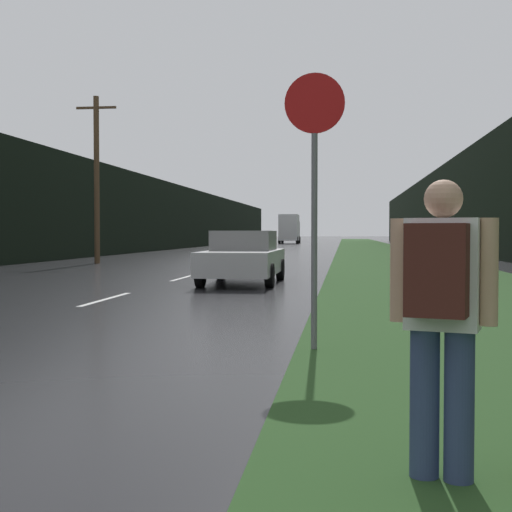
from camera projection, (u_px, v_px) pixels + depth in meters
The scene contains 11 objects.
grass_verge at pixel (388, 257), 40.13m from camera, with size 6.00×240.00×0.02m, color #26471E.
lane_stripe_c at pixel (106, 299), 14.46m from camera, with size 0.12×3.00×0.01m, color silver.
lane_stripe_d at pixel (183, 278), 21.41m from camera, with size 0.12×3.00×0.01m, color silver.
lane_stripe_e at pixel (223, 267), 28.35m from camera, with size 0.12×3.00×0.01m, color silver.
treeline_far_side at pixel (137, 214), 52.11m from camera, with size 2.00×140.00×5.48m, color black.
treeline_near_side at pixel (467, 205), 49.21m from camera, with size 2.00×140.00×6.57m, color black.
utility_pole_far at pixel (97, 177), 31.37m from camera, with size 1.80×0.24×7.36m.
stop_sign at pixel (314, 182), 8.08m from camera, with size 0.68×0.07×3.16m.
hitchhiker_with_backpack at pixel (441, 310), 3.77m from camera, with size 0.55×0.48×1.63m.
car_passing_near at pixel (243, 257), 19.04m from camera, with size 1.93×4.74×1.41m.
delivery_truck at pixel (290, 229), 90.76m from camera, with size 2.49×6.69×3.67m.
Camera 1 is at (4.80, -0.72, 1.35)m, focal length 50.00 mm.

